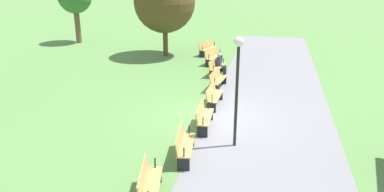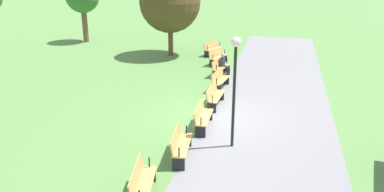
{
  "view_description": "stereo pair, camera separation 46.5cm",
  "coord_description": "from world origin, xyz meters",
  "px_view_note": "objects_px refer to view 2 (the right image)",
  "views": [
    {
      "loc": [
        13.73,
        2.18,
        5.85
      ],
      "look_at": [
        0.0,
        -0.79,
        0.8
      ],
      "focal_mm": 34.93,
      "sensor_mm": 36.0,
      "label": 1
    },
    {
      "loc": [
        13.62,
        2.64,
        5.85
      ],
      "look_at": [
        0.0,
        -0.79,
        0.8
      ],
      "focal_mm": 34.93,
      "sensor_mm": 36.0,
      "label": 2
    }
  ],
  "objects_px": {
    "bench_0": "(212,48)",
    "bench_1": "(218,56)",
    "bench_7": "(142,182)",
    "lamp_post": "(235,72)",
    "bench_5": "(202,116)",
    "tree_3": "(170,2)",
    "bench_4": "(214,96)",
    "bench_3": "(220,79)",
    "bench_6": "(180,144)",
    "person_seated": "(224,63)",
    "bench_2": "(220,67)"
  },
  "relations": [
    {
      "from": "bench_5",
      "to": "tree_3",
      "type": "height_order",
      "value": "tree_3"
    },
    {
      "from": "bench_7",
      "to": "lamp_post",
      "type": "xyz_separation_m",
      "value": [
        -3.5,
        1.86,
        2.14
      ]
    },
    {
      "from": "bench_3",
      "to": "bench_0",
      "type": "bearing_deg",
      "value": -158.96
    },
    {
      "from": "bench_5",
      "to": "bench_7",
      "type": "height_order",
      "value": "same"
    },
    {
      "from": "bench_7",
      "to": "lamp_post",
      "type": "relative_size",
      "value": 0.47
    },
    {
      "from": "bench_0",
      "to": "bench_1",
      "type": "relative_size",
      "value": 1.0
    },
    {
      "from": "bench_1",
      "to": "bench_7",
      "type": "height_order",
      "value": "same"
    },
    {
      "from": "bench_5",
      "to": "tree_3",
      "type": "relative_size",
      "value": 0.31
    },
    {
      "from": "bench_3",
      "to": "bench_6",
      "type": "bearing_deg",
      "value": 7.03
    },
    {
      "from": "bench_5",
      "to": "lamp_post",
      "type": "bearing_deg",
      "value": 45.36
    },
    {
      "from": "bench_0",
      "to": "bench_1",
      "type": "distance_m",
      "value": 2.36
    },
    {
      "from": "bench_3",
      "to": "lamp_post",
      "type": "height_order",
      "value": "lamp_post"
    },
    {
      "from": "bench_1",
      "to": "bench_7",
      "type": "relative_size",
      "value": 1.0
    },
    {
      "from": "bench_6",
      "to": "bench_4",
      "type": "bearing_deg",
      "value": 170.63
    },
    {
      "from": "bench_1",
      "to": "tree_3",
      "type": "distance_m",
      "value": 4.75
    },
    {
      "from": "bench_3",
      "to": "person_seated",
      "type": "relative_size",
      "value": 1.45
    },
    {
      "from": "bench_2",
      "to": "bench_4",
      "type": "relative_size",
      "value": 1.03
    },
    {
      "from": "person_seated",
      "to": "bench_3",
      "type": "bearing_deg",
      "value": 16.45
    },
    {
      "from": "bench_3",
      "to": "person_seated",
      "type": "height_order",
      "value": "person_seated"
    },
    {
      "from": "bench_5",
      "to": "person_seated",
      "type": "bearing_deg",
      "value": -179.19
    },
    {
      "from": "bench_3",
      "to": "bench_7",
      "type": "height_order",
      "value": "same"
    },
    {
      "from": "person_seated",
      "to": "tree_3",
      "type": "height_order",
      "value": "tree_3"
    },
    {
      "from": "bench_2",
      "to": "lamp_post",
      "type": "distance_m",
      "value": 8.68
    },
    {
      "from": "bench_7",
      "to": "bench_1",
      "type": "bearing_deg",
      "value": 170.61
    },
    {
      "from": "bench_4",
      "to": "lamp_post",
      "type": "relative_size",
      "value": 0.46
    },
    {
      "from": "bench_2",
      "to": "bench_6",
      "type": "height_order",
      "value": "same"
    },
    {
      "from": "bench_6",
      "to": "bench_7",
      "type": "height_order",
      "value": "same"
    },
    {
      "from": "bench_5",
      "to": "tree_3",
      "type": "bearing_deg",
      "value": -159.39
    },
    {
      "from": "bench_6",
      "to": "bench_3",
      "type": "bearing_deg",
      "value": 172.97
    },
    {
      "from": "person_seated",
      "to": "lamp_post",
      "type": "bearing_deg",
      "value": 23.1
    },
    {
      "from": "bench_4",
      "to": "bench_3",
      "type": "bearing_deg",
      "value": -172.99
    },
    {
      "from": "bench_3",
      "to": "bench_6",
      "type": "distance_m",
      "value": 7.05
    },
    {
      "from": "bench_2",
      "to": "lamp_post",
      "type": "xyz_separation_m",
      "value": [
        8.2,
        1.86,
        2.14
      ]
    },
    {
      "from": "bench_4",
      "to": "bench_5",
      "type": "height_order",
      "value": "same"
    },
    {
      "from": "bench_7",
      "to": "person_seated",
      "type": "relative_size",
      "value": 1.46
    },
    {
      "from": "bench_6",
      "to": "bench_7",
      "type": "xyz_separation_m",
      "value": [
        2.33,
        -0.38,
        0.0
      ]
    },
    {
      "from": "bench_3",
      "to": "tree_3",
      "type": "bearing_deg",
      "value": -137.13
    },
    {
      "from": "bench_2",
      "to": "bench_6",
      "type": "bearing_deg",
      "value": 14.06
    },
    {
      "from": "bench_4",
      "to": "lamp_post",
      "type": "bearing_deg",
      "value": 22.37
    },
    {
      "from": "bench_4",
      "to": "bench_6",
      "type": "height_order",
      "value": "same"
    },
    {
      "from": "bench_3",
      "to": "bench_7",
      "type": "xyz_separation_m",
      "value": [
        9.38,
        -0.38,
        0.0
      ]
    },
    {
      "from": "bench_2",
      "to": "bench_4",
      "type": "distance_m",
      "value": 4.71
    },
    {
      "from": "bench_7",
      "to": "person_seated",
      "type": "height_order",
      "value": "person_seated"
    },
    {
      "from": "bench_1",
      "to": "bench_6",
      "type": "distance_m",
      "value": 11.7
    },
    {
      "from": "bench_0",
      "to": "bench_7",
      "type": "height_order",
      "value": "same"
    },
    {
      "from": "bench_3",
      "to": "bench_7",
      "type": "bearing_deg",
      "value": 4.7
    },
    {
      "from": "bench_3",
      "to": "bench_4",
      "type": "bearing_deg",
      "value": 11.7
    },
    {
      "from": "person_seated",
      "to": "lamp_post",
      "type": "xyz_separation_m",
      "value": [
        8.35,
        1.68,
        1.98
      ]
    },
    {
      "from": "bench_4",
      "to": "tree_3",
      "type": "distance_m",
      "value": 9.99
    },
    {
      "from": "bench_0",
      "to": "person_seated",
      "type": "height_order",
      "value": "person_seated"
    }
  ]
}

